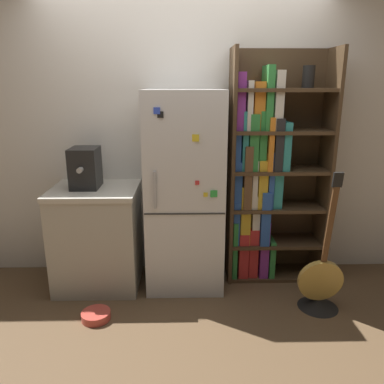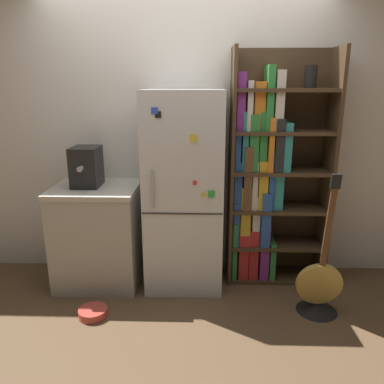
{
  "view_description": "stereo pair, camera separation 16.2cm",
  "coord_description": "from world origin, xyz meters",
  "views": [
    {
      "loc": [
        0.0,
        -2.95,
        1.74
      ],
      "look_at": [
        0.07,
        0.15,
        0.86
      ],
      "focal_mm": 35.0,
      "sensor_mm": 36.0,
      "label": 1
    },
    {
      "loc": [
        0.17,
        -2.95,
        1.74
      ],
      "look_at": [
        0.07,
        0.15,
        0.86
      ],
      "focal_mm": 35.0,
      "sensor_mm": 36.0,
      "label": 2
    }
  ],
  "objects": [
    {
      "name": "guitar",
      "position": [
        1.08,
        -0.3,
        0.17
      ],
      "size": [
        0.36,
        0.32,
        1.16
      ],
      "color": "black",
      "rests_on": "ground_plane"
    },
    {
      "name": "wall_back",
      "position": [
        0.0,
        0.47,
        1.3
      ],
      "size": [
        8.0,
        0.05,
        2.6
      ],
      "color": "white",
      "rests_on": "ground_plane"
    },
    {
      "name": "bookshelf",
      "position": [
        0.71,
        0.29,
        0.96
      ],
      "size": [
        0.87,
        0.37,
        2.05
      ],
      "color": "#4C3823",
      "rests_on": "ground_plane"
    },
    {
      "name": "refrigerator",
      "position": [
        -0.0,
        0.16,
        0.86
      ],
      "size": [
        0.66,
        0.61,
        1.71
      ],
      "color": "silver",
      "rests_on": "ground_plane"
    },
    {
      "name": "espresso_machine",
      "position": [
        -0.84,
        0.16,
        1.07
      ],
      "size": [
        0.23,
        0.33,
        0.34
      ],
      "color": "black",
      "rests_on": "kitchen_counter"
    },
    {
      "name": "pet_bowl",
      "position": [
        -0.69,
        -0.42,
        0.03
      ],
      "size": [
        0.23,
        0.23,
        0.06
      ],
      "color": "#D84C3F",
      "rests_on": "ground_plane"
    },
    {
      "name": "ground_plane",
      "position": [
        0.0,
        0.0,
        0.0
      ],
      "size": [
        16.0,
        16.0,
        0.0
      ],
      "primitive_type": "plane",
      "color": "brown"
    },
    {
      "name": "kitchen_counter",
      "position": [
        -0.77,
        0.14,
        0.45
      ],
      "size": [
        0.73,
        0.63,
        0.9
      ],
      "color": "#BCB7A8",
      "rests_on": "ground_plane"
    }
  ]
}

